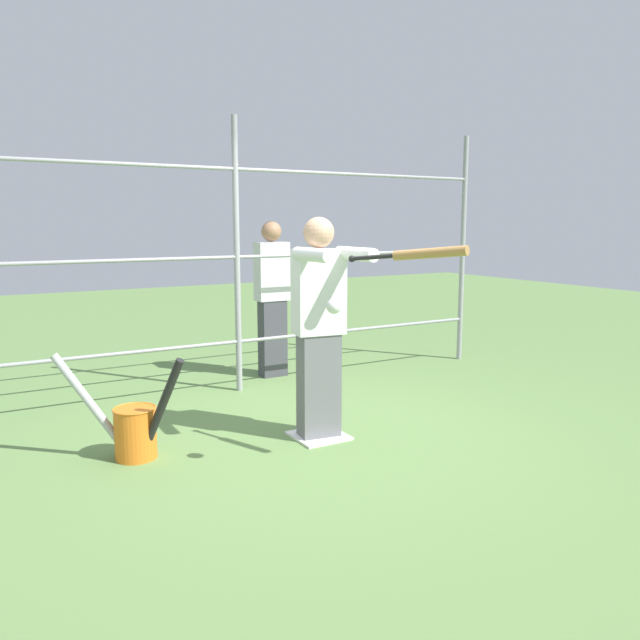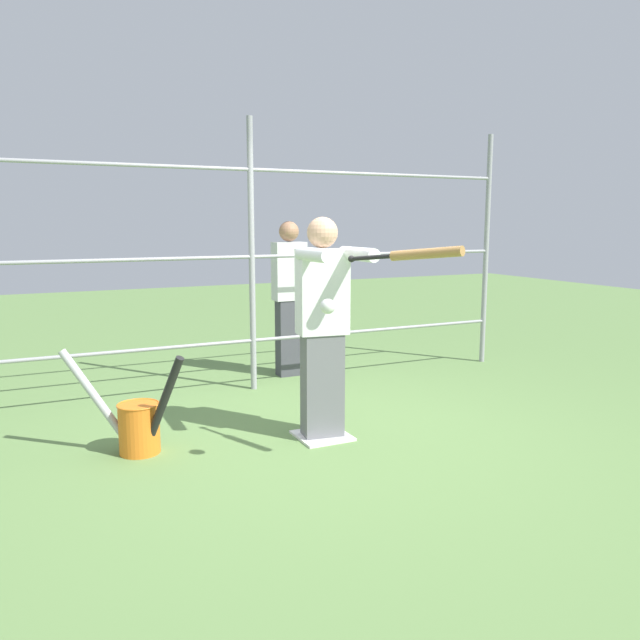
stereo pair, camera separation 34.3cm
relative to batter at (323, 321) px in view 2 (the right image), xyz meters
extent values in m
plane|color=#608447|center=(0.00, -0.02, -0.93)|extent=(24.00, 24.00, 0.00)
cube|color=white|center=(0.00, -0.02, -0.92)|extent=(0.40, 0.40, 0.02)
cylinder|color=#939399|center=(-2.94, -1.62, 0.41)|extent=(0.06, 0.06, 2.68)
cylinder|color=#939399|center=(0.00, -1.62, 0.41)|extent=(0.06, 0.06, 2.68)
cylinder|color=#939399|center=(0.00, -1.62, -0.43)|extent=(5.87, 0.04, 0.04)
cylinder|color=#939399|center=(0.00, -1.62, 0.41)|extent=(5.87, 0.04, 0.04)
cylinder|color=#939399|center=(0.00, -1.62, 1.25)|extent=(5.87, 0.04, 0.04)
cube|color=slate|center=(0.00, -0.02, -0.51)|extent=(0.33, 0.24, 0.83)
cube|color=white|center=(0.00, -0.02, 0.22)|extent=(0.41, 0.27, 0.65)
sphere|color=tan|center=(0.00, -0.02, 0.67)|extent=(0.23, 0.23, 0.23)
cylinder|color=white|center=(-0.17, 0.24, 0.52)|extent=(0.10, 0.46, 0.10)
cylinder|color=white|center=(0.17, 0.19, 0.52)|extent=(0.10, 0.46, 0.10)
sphere|color=black|center=(0.00, 0.44, 0.50)|extent=(0.05, 0.05, 0.05)
cylinder|color=black|center=(-0.07, 0.60, 0.51)|extent=(0.17, 0.32, 0.06)
cylinder|color=#B27F42|center=(-0.24, 0.98, 0.55)|extent=(0.27, 0.49, 0.11)
sphere|color=white|center=(0.34, 0.75, 0.23)|extent=(0.10, 0.10, 0.10)
cylinder|color=orange|center=(1.36, -0.29, -0.75)|extent=(0.29, 0.29, 0.37)
torus|color=orange|center=(1.36, -0.29, -0.56)|extent=(0.31, 0.31, 0.01)
cylinder|color=#B2B2B7|center=(1.62, -0.43, -0.53)|extent=(0.50, 0.29, 0.76)
cylinder|color=black|center=(1.22, -0.10, -0.53)|extent=(0.29, 0.37, 0.74)
cube|color=#3F3F47|center=(-0.56, -2.00, -0.51)|extent=(0.28, 0.17, 0.84)
cube|color=silver|center=(-0.56, -2.00, 0.22)|extent=(0.35, 0.19, 0.63)
sphere|color=#9E7051|center=(-0.56, -2.00, 0.65)|extent=(0.22, 0.22, 0.22)
camera|label=1|loc=(2.36, 4.07, 0.75)|focal=35.00mm
camera|label=2|loc=(2.06, 4.23, 0.75)|focal=35.00mm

